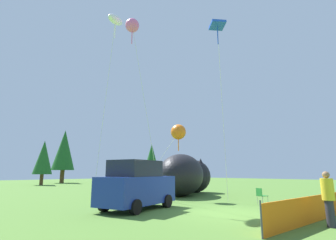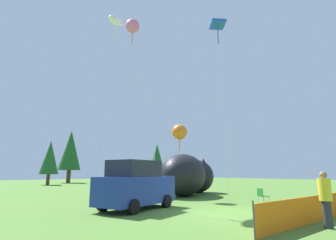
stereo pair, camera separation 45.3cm
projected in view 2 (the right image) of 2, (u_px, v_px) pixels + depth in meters
ground_plane at (220, 213)px, 11.57m from camera, size 120.00×120.00×0.00m
parked_car at (136, 185)px, 12.91m from camera, size 4.64×2.89×2.35m
folding_chair at (262, 195)px, 14.64m from camera, size 0.60×0.60×0.89m
inflatable_cat at (188, 176)px, 20.88m from camera, size 7.93×5.45×3.15m
safety_fence at (321, 207)px, 9.96m from camera, size 9.12×0.57×1.02m
spectator_in_white_shirt at (326, 197)px, 8.62m from camera, size 0.39×0.39×1.81m
kite_blue_box at (218, 28)px, 16.40m from camera, size 2.05×1.32×11.02m
kite_white_ghost at (116, 21)px, 17.82m from camera, size 2.08×1.53×12.54m
kite_pink_octopus at (133, 27)px, 17.25m from camera, size 3.30×0.90×11.70m
kite_orange_flower at (179, 132)px, 17.98m from camera, size 2.85×2.31×5.02m
horizon_tree_east at (157, 158)px, 49.20m from camera, size 2.94×2.94×7.01m
horizon_tree_mid at (70, 150)px, 44.92m from camera, size 3.70×3.70×8.84m
horizon_tree_northeast at (50, 158)px, 37.47m from camera, size 2.60×2.60×6.20m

